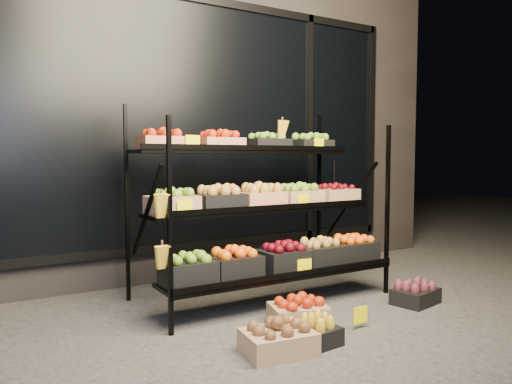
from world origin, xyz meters
TOP-DOWN VIEW (x-y plane):
  - ground at (0.00, 0.00)m, footprint 24.00×24.00m
  - building at (0.00, 2.59)m, footprint 6.00×2.08m
  - display_rack at (-0.01, 0.60)m, footprint 2.18×1.02m
  - tag_floor_a at (-0.28, -0.40)m, footprint 0.13×0.01m
  - tag_floor_b at (0.17, -0.40)m, footprint 0.13×0.01m
  - floor_crate_left at (-0.58, -0.48)m, footprint 0.47×0.37m
  - floor_crate_midleft at (-0.33, -0.48)m, footprint 0.38×0.29m
  - floor_crate_midright at (-0.13, -0.07)m, footprint 0.47×0.39m
  - floor_crate_right at (0.99, -0.19)m, footprint 0.42×0.34m

SIDE VIEW (x-z plane):
  - ground at x=0.00m, z-range 0.00..0.00m
  - tag_floor_a at x=-0.28m, z-range 0.00..0.12m
  - tag_floor_b at x=0.17m, z-range 0.00..0.12m
  - floor_crate_midleft at x=-0.33m, z-range -0.01..0.18m
  - floor_crate_right at x=0.99m, z-range -0.01..0.19m
  - floor_crate_midright at x=-0.13m, z-range -0.01..0.20m
  - floor_crate_left at x=-0.58m, z-range -0.01..0.21m
  - display_rack at x=-0.01m, z-range -0.05..1.62m
  - building at x=0.00m, z-range 0.00..3.50m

